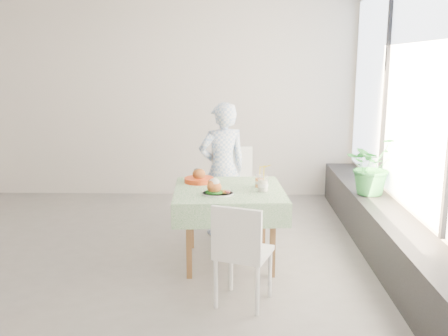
{
  "coord_description": "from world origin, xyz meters",
  "views": [
    {
      "loc": [
        1.31,
        -4.73,
        1.94
      ],
      "look_at": [
        1.18,
        -0.02,
        0.94
      ],
      "focal_mm": 40.0,
      "sensor_mm": 36.0,
      "label": 1
    }
  ],
  "objects_px": {
    "diner": "(223,169)",
    "potted_plant": "(372,165)",
    "chair_far": "(233,209)",
    "juice_cup_orange": "(259,181)",
    "cafe_table": "(229,217)",
    "main_dish": "(216,189)",
    "chair_near": "(243,273)"
  },
  "relations": [
    {
      "from": "diner",
      "to": "potted_plant",
      "type": "height_order",
      "value": "diner"
    },
    {
      "from": "chair_far",
      "to": "juice_cup_orange",
      "type": "bearing_deg",
      "value": -69.11
    },
    {
      "from": "cafe_table",
      "to": "main_dish",
      "type": "distance_m",
      "value": 0.41
    },
    {
      "from": "chair_near",
      "to": "juice_cup_orange",
      "type": "distance_m",
      "value": 1.1
    },
    {
      "from": "chair_near",
      "to": "chair_far",
      "type": "bearing_deg",
      "value": 93.4
    },
    {
      "from": "chair_far",
      "to": "diner",
      "type": "relative_size",
      "value": 0.66
    },
    {
      "from": "chair_far",
      "to": "diner",
      "type": "bearing_deg",
      "value": 144.79
    },
    {
      "from": "chair_far",
      "to": "potted_plant",
      "type": "bearing_deg",
      "value": 0.42
    },
    {
      "from": "chair_near",
      "to": "main_dish",
      "type": "xyz_separation_m",
      "value": [
        -0.25,
        0.67,
        0.53
      ]
    },
    {
      "from": "main_dish",
      "to": "potted_plant",
      "type": "xyz_separation_m",
      "value": [
        1.68,
        0.98,
        0.03
      ]
    },
    {
      "from": "cafe_table",
      "to": "diner",
      "type": "height_order",
      "value": "diner"
    },
    {
      "from": "main_dish",
      "to": "diner",
      "type": "bearing_deg",
      "value": 88.38
    },
    {
      "from": "diner",
      "to": "potted_plant",
      "type": "distance_m",
      "value": 1.66
    },
    {
      "from": "chair_near",
      "to": "juice_cup_orange",
      "type": "height_order",
      "value": "juice_cup_orange"
    },
    {
      "from": "chair_far",
      "to": "diner",
      "type": "height_order",
      "value": "diner"
    },
    {
      "from": "diner",
      "to": "potted_plant",
      "type": "relative_size",
      "value": 2.33
    },
    {
      "from": "chair_far",
      "to": "chair_near",
      "type": "bearing_deg",
      "value": -86.6
    },
    {
      "from": "chair_far",
      "to": "main_dish",
      "type": "distance_m",
      "value": 1.09
    },
    {
      "from": "chair_far",
      "to": "main_dish",
      "type": "xyz_separation_m",
      "value": [
        -0.15,
        -0.97,
        0.48
      ]
    },
    {
      "from": "chair_far",
      "to": "juice_cup_orange",
      "type": "height_order",
      "value": "chair_far"
    },
    {
      "from": "cafe_table",
      "to": "juice_cup_orange",
      "type": "distance_m",
      "value": 0.45
    },
    {
      "from": "cafe_table",
      "to": "chair_near",
      "type": "relative_size",
      "value": 1.29
    },
    {
      "from": "chair_far",
      "to": "potted_plant",
      "type": "distance_m",
      "value": 1.62
    },
    {
      "from": "juice_cup_orange",
      "to": "potted_plant",
      "type": "xyz_separation_m",
      "value": [
        1.27,
        0.7,
        0.02
      ]
    },
    {
      "from": "chair_near",
      "to": "juice_cup_orange",
      "type": "relative_size",
      "value": 3.45
    },
    {
      "from": "chair_near",
      "to": "potted_plant",
      "type": "relative_size",
      "value": 1.32
    },
    {
      "from": "diner",
      "to": "juice_cup_orange",
      "type": "bearing_deg",
      "value": 96.58
    },
    {
      "from": "potted_plant",
      "to": "chair_far",
      "type": "bearing_deg",
      "value": -179.58
    },
    {
      "from": "main_dish",
      "to": "juice_cup_orange",
      "type": "distance_m",
      "value": 0.5
    },
    {
      "from": "diner",
      "to": "main_dish",
      "type": "distance_m",
      "value": 1.05
    },
    {
      "from": "chair_near",
      "to": "diner",
      "type": "bearing_deg",
      "value": 97.17
    },
    {
      "from": "chair_far",
      "to": "juice_cup_orange",
      "type": "relative_size",
      "value": 4.01
    }
  ]
}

